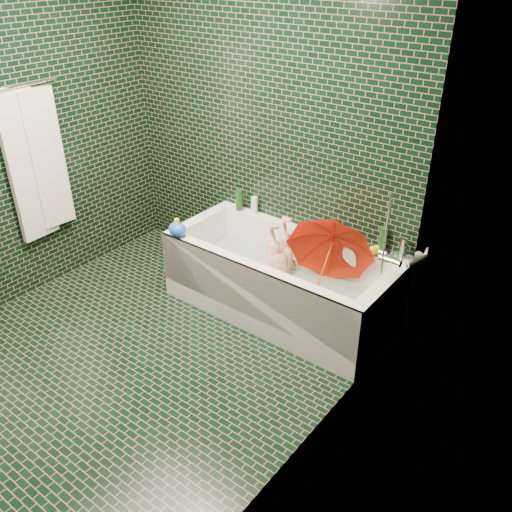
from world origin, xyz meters
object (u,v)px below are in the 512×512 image
Objects in this scene: rubber_duck at (374,250)px; bath_toy at (177,229)px; child at (282,273)px; umbrella at (326,261)px; bathtub at (279,287)px.

rubber_duck is 0.70× the size of bath_toy.
rubber_duck is at bearing 35.75° from bath_toy.
child is 0.44m from umbrella.
rubber_duck is at bearing 28.55° from bathtub.
umbrella reaches higher than child.
bath_toy is at bearing -55.30° from child.
umbrella is (0.37, -0.01, 0.24)m from child.
child is 5.17× the size of bath_toy.
rubber_duck is (0.58, 0.32, 0.38)m from bathtub.
umbrella reaches higher than bath_toy.
rubber_duck is at bearing 39.92° from umbrella.
umbrella is at bearing 7.43° from bathtub.
umbrella is 0.35m from rubber_duck.
rubber_duck reaches higher than child.
umbrella is 5.30× the size of rubber_duck.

